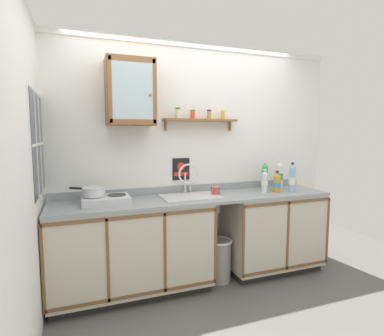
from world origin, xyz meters
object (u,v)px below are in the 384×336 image
mug (215,191)px  warning_sign (181,169)px  bottle_water_blue_3 (292,179)px  trash_bin (219,259)px  bottle_soda_green_2 (265,176)px  hot_plate_stove (106,200)px  saucepan (93,191)px  bottle_water_clear_4 (265,182)px  wall_cabinet (130,93)px  bottle_opaque_white_1 (279,176)px  bottle_juice_amber_0 (277,183)px  sink (190,199)px

mug → warning_sign: (-0.30, 0.26, 0.21)m
bottle_water_blue_3 → trash_bin: bottle_water_blue_3 is taller
bottle_soda_green_2 → bottle_water_blue_3: bottle_soda_green_2 is taller
bottle_soda_green_2 → bottle_water_blue_3: bearing=-49.0°
hot_plate_stove → saucepan: bearing=166.3°
mug → bottle_soda_green_2: bearing=8.0°
bottle_water_blue_3 → bottle_water_clear_4: 0.31m
bottle_water_blue_3 → trash_bin: bearing=175.5°
wall_cabinet → bottle_opaque_white_1: bearing=-1.9°
hot_plate_stove → mug: bearing=-0.7°
bottle_water_blue_3 → mug: size_ratio=2.83×
bottle_juice_amber_0 → hot_plate_stove: bearing=176.9°
saucepan → bottle_opaque_white_1: bearing=0.6°
sink → wall_cabinet: 1.20m
bottle_opaque_white_1 → warning_sign: warning_sign is taller
sink → wall_cabinet: size_ratio=0.93×
bottle_water_clear_4 → trash_bin: size_ratio=0.57×
saucepan → hot_plate_stove: bearing=-13.7°
bottle_juice_amber_0 → bottle_opaque_white_1: bottle_opaque_white_1 is taller
bottle_juice_amber_0 → bottle_water_clear_4: bottle_water_clear_4 is taller
saucepan → bottle_water_blue_3: bearing=-4.8°
warning_sign → mug: bearing=-41.1°
bottle_water_clear_4 → saucepan: bearing=177.4°
bottle_juice_amber_0 → bottle_opaque_white_1: (0.14, 0.15, 0.05)m
bottle_water_clear_4 → mug: bearing=175.7°
bottle_opaque_white_1 → wall_cabinet: bearing=178.1°
bottle_water_blue_3 → bottle_water_clear_4: size_ratio=1.28×
sink → bottle_juice_amber_0: 1.00m
sink → trash_bin: size_ratio=1.31×
bottle_juice_amber_0 → mug: 0.71m
hot_plate_stove → bottle_water_blue_3: bottle_water_blue_3 is taller
bottle_opaque_white_1 → trash_bin: 1.18m
sink → saucepan: bearing=178.7°
warning_sign → hot_plate_stove: bearing=-163.4°
hot_plate_stove → saucepan: (-0.11, 0.03, 0.08)m
saucepan → wall_cabinet: (0.37, 0.08, 0.92)m
saucepan → bottle_water_blue_3: 2.09m
bottle_water_clear_4 → trash_bin: bearing=-177.1°
bottle_opaque_white_1 → bottle_soda_green_2: 0.18m
bottle_water_blue_3 → mug: bottle_water_blue_3 is taller
trash_bin → saucepan: bearing=174.9°
saucepan → warning_sign: 0.96m
bottle_water_blue_3 → sink: bearing=172.3°
bottle_opaque_white_1 → mug: size_ratio=2.90×
bottle_juice_amber_0 → mug: bottle_juice_amber_0 is taller
bottle_juice_amber_0 → trash_bin: 1.04m
bottle_opaque_white_1 → bottle_juice_amber_0: bearing=-133.0°
sink → saucepan: sink is taller
sink → bottle_soda_green_2: bearing=4.6°
saucepan → bottle_soda_green_2: size_ratio=0.97×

